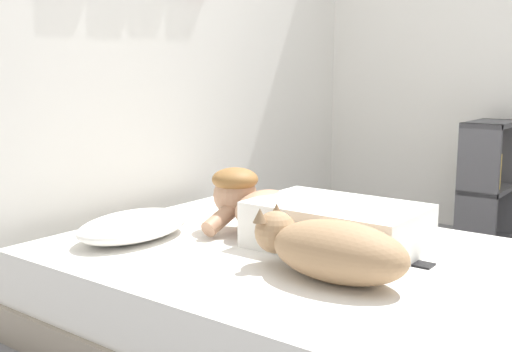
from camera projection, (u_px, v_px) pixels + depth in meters
back_wall at (137, 29)px, 3.03m from camera, size 3.81×0.12×2.50m
bed at (303, 299)px, 2.31m from camera, size 1.41×1.99×0.36m
pillow at (134, 226)px, 2.46m from camera, size 0.52×0.32×0.11m
person_lying at (306, 217)px, 2.39m from camera, size 0.43×0.92×0.27m
dog at (330, 249)px, 1.97m from camera, size 0.26×0.57×0.21m
coffee_cup at (260, 223)px, 2.57m from camera, size 0.12×0.09×0.07m
cell_phone at (414, 263)px, 2.14m from camera, size 0.07×0.14×0.01m
bookshelf at (487, 182)px, 3.65m from camera, size 0.45×0.24×0.75m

